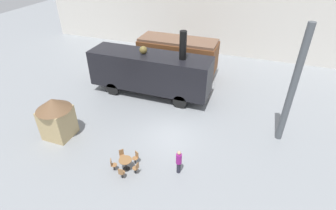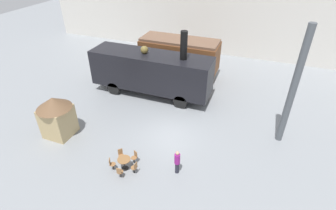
{
  "view_description": "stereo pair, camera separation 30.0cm",
  "coord_description": "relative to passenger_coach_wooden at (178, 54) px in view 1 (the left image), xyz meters",
  "views": [
    {
      "loc": [
        4.76,
        -13.86,
        11.89
      ],
      "look_at": [
        -0.6,
        1.0,
        1.6
      ],
      "focal_mm": 28.0,
      "sensor_mm": 36.0,
      "label": 1
    },
    {
      "loc": [
        5.04,
        -13.76,
        11.89
      ],
      "look_at": [
        -0.6,
        1.0,
        1.6
      ],
      "focal_mm": 28.0,
      "sensor_mm": 36.0,
      "label": 2
    }
  ],
  "objects": [
    {
      "name": "ground_plane",
      "position": [
        2.43,
        -8.85,
        -2.24
      ],
      "size": [
        80.0,
        80.0,
        0.0
      ],
      "primitive_type": "plane",
      "color": "gray"
    },
    {
      "name": "backdrop_wall",
      "position": [
        2.43,
        7.08,
        2.26
      ],
      "size": [
        44.0,
        0.15,
        9.0
      ],
      "color": "silver",
      "rests_on": "ground_plane"
    },
    {
      "name": "passenger_coach_wooden",
      "position": [
        0.0,
        0.0,
        0.0
      ],
      "size": [
        7.41,
        2.89,
        3.75
      ],
      "color": "brown",
      "rests_on": "ground_plane"
    },
    {
      "name": "steam_locomotive",
      "position": [
        -1.05,
        -4.32,
        0.01
      ],
      "size": [
        10.31,
        2.74,
        5.95
      ],
      "color": "black",
      "rests_on": "ground_plane"
    },
    {
      "name": "cafe_table_near",
      "position": [
        1.03,
        -13.08,
        -1.66
      ],
      "size": [
        0.78,
        0.78,
        0.77
      ],
      "color": "black",
      "rests_on": "ground_plane"
    },
    {
      "name": "cafe_chair_0",
      "position": [
        0.35,
        -13.42,
        -1.73
      ],
      "size": [
        0.4,
        0.39,
        0.87
      ],
      "rotation": [
        0.0,
        0.0,
        6.75
      ],
      "color": "black",
      "rests_on": "ground_plane"
    },
    {
      "name": "cafe_chair_1",
      "position": [
        1.15,
        -13.83,
        -1.73
      ],
      "size": [
        0.36,
        0.37,
        0.87
      ],
      "rotation": [
        0.0,
        0.0,
        8.01
      ],
      "color": "black",
      "rests_on": "ground_plane"
    },
    {
      "name": "cafe_chair_2",
      "position": [
        1.79,
        -13.2,
        -1.73
      ],
      "size": [
        0.37,
        0.36,
        0.87
      ],
      "rotation": [
        0.0,
        0.0,
        9.27
      ],
      "color": "black",
      "rests_on": "ground_plane"
    },
    {
      "name": "cafe_chair_3",
      "position": [
        1.38,
        -12.4,
        -1.73
      ],
      "size": [
        0.39,
        0.4,
        0.87
      ],
      "rotation": [
        0.0,
        0.0,
        10.52
      ],
      "color": "black",
      "rests_on": "ground_plane"
    },
    {
      "name": "cafe_chair_4",
      "position": [
        0.49,
        -12.53,
        -1.73
      ],
      "size": [
        0.4,
        0.4,
        0.87
      ],
      "rotation": [
        0.0,
        0.0,
        11.78
      ],
      "color": "black",
      "rests_on": "ground_plane"
    },
    {
      "name": "visitor_person",
      "position": [
        4.07,
        -12.22,
        -1.35
      ],
      "size": [
        0.34,
        0.34,
        1.65
      ],
      "color": "#262633",
      "rests_on": "ground_plane"
    },
    {
      "name": "ticket_kiosk",
      "position": [
        -4.79,
        -11.76,
        -0.57
      ],
      "size": [
        2.34,
        2.34,
        3.0
      ],
      "color": "tan",
      "rests_on": "ground_plane"
    },
    {
      "name": "support_pillar",
      "position": [
        9.65,
        -6.83,
        1.76
      ],
      "size": [
        0.44,
        0.44,
        8.0
      ],
      "color": "#4C5156",
      "rests_on": "ground_plane"
    }
  ]
}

